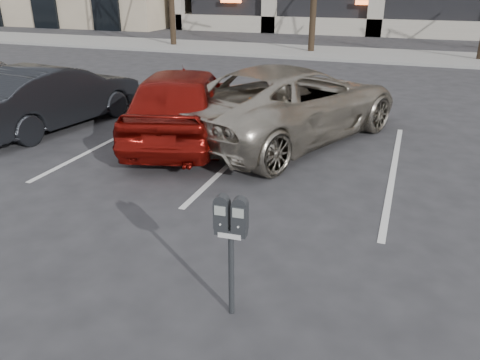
{
  "coord_description": "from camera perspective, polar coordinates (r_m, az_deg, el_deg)",
  "views": [
    {
      "loc": [
        1.48,
        -5.7,
        3.05
      ],
      "look_at": [
        -0.13,
        -1.3,
        1.05
      ],
      "focal_mm": 35.0,
      "sensor_mm": 36.0,
      "label": 1
    }
  ],
  "objects": [
    {
      "name": "ground",
      "position": [
        6.63,
        4.9,
        -4.37
      ],
      "size": [
        140.0,
        140.0,
        0.0
      ],
      "primitive_type": "plane",
      "color": "#28282B",
      "rests_on": "ground"
    },
    {
      "name": "sidewalk",
      "position": [
        21.95,
        16.54,
        14.35
      ],
      "size": [
        80.0,
        4.0,
        0.12
      ],
      "primitive_type": "cube",
      "color": "gray",
      "rests_on": "ground"
    },
    {
      "name": "car_dark",
      "position": [
        11.36,
        -21.65,
        9.52
      ],
      "size": [
        2.1,
        4.38,
        1.38
      ],
      "primitive_type": "imported",
      "rotation": [
        0.0,
        0.0,
        2.99
      ],
      "color": "black",
      "rests_on": "ground"
    },
    {
      "name": "suv_silver",
      "position": [
        9.78,
        6.17,
        9.4
      ],
      "size": [
        4.47,
        5.98,
        1.52
      ],
      "rotation": [
        0.0,
        0.0,
        2.73
      ],
      "color": "#A9A090",
      "rests_on": "ground"
    },
    {
      "name": "stall_lines",
      "position": [
        9.03,
        0.25,
        3.4
      ],
      "size": [
        16.9,
        5.2,
        0.0
      ],
      "color": "silver",
      "rests_on": "ground"
    },
    {
      "name": "car_red",
      "position": [
        9.7,
        -6.94,
        9.32
      ],
      "size": [
        2.97,
        4.82,
        1.53
      ],
      "primitive_type": "imported",
      "rotation": [
        0.0,
        0.0,
        3.42
      ],
      "color": "maroon",
      "rests_on": "ground"
    },
    {
      "name": "parking_meter",
      "position": [
        4.31,
        -1.11,
        -5.85
      ],
      "size": [
        0.33,
        0.15,
        1.25
      ],
      "rotation": [
        0.0,
        0.0,
        0.07
      ],
      "color": "black",
      "rests_on": "ground"
    }
  ]
}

